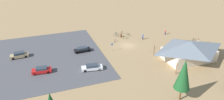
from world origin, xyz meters
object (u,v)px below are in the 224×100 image
at_px(bicycle_yellow_lone_east, 125,38).
at_px(bicycle_blue_back_row, 211,46).
at_px(bicycle_white_by_bin, 209,43).
at_px(bicycle_silver_mid_cluster, 191,41).
at_px(bike_pavilion, 189,49).
at_px(bicycle_red_yard_front, 121,33).
at_px(car_tan_end_stall, 19,55).
at_px(bicycle_teal_yard_left, 116,33).
at_px(lot_sign, 112,46).
at_px(bicycle_orange_lone_west, 188,43).
at_px(bicycle_silver_yard_center, 115,41).
at_px(car_black_near_entry, 82,50).
at_px(bicycle_black_trailside, 194,40).
at_px(visitor_by_pavilion, 143,36).
at_px(visitor_near_lot, 165,32).
at_px(pine_midwest, 184,74).
at_px(car_white_second_row, 92,67).
at_px(bicycle_teal_near_porch, 116,35).
at_px(bicycle_green_edge_south, 128,34).
at_px(car_red_far_end, 42,70).
at_px(trash_bin, 121,36).
at_px(bicycle_purple_edge_north, 194,45).

relative_size(bicycle_yellow_lone_east, bicycle_blue_back_row, 0.94).
distance_m(bicycle_white_by_bin, bicycle_silver_mid_cluster, 4.96).
relative_size(bike_pavilion, bicycle_silver_mid_cluster, 8.47).
bearing_deg(bicycle_red_yard_front, car_tan_end_stall, 11.95).
xyz_separation_m(bicycle_red_yard_front, bicycle_teal_yard_left, (1.85, -0.04, 0.02)).
relative_size(bicycle_white_by_bin, bicycle_blue_back_row, 0.84).
height_order(lot_sign, bicycle_orange_lone_west, lot_sign).
relative_size(bicycle_blue_back_row, car_tan_end_stall, 0.36).
bearing_deg(car_tan_end_stall, bicycle_silver_yard_center, -177.74).
distance_m(bicycle_white_by_bin, bicycle_yellow_lone_east, 24.45).
distance_m(bike_pavilion, bicycle_white_by_bin, 13.22).
height_order(bicycle_orange_lone_west, car_black_near_entry, car_black_near_entry).
bearing_deg(bicycle_silver_yard_center, bicycle_black_trailside, 161.57).
bearing_deg(visitor_by_pavilion, lot_sign, 19.84).
relative_size(bicycle_silver_yard_center, visitor_near_lot, 0.81).
bearing_deg(visitor_by_pavilion, bike_pavilion, 106.41).
bearing_deg(bicycle_red_yard_front, car_black_near_entry, 30.29).
distance_m(pine_midwest, car_white_second_row, 20.48).
bearing_deg(bicycle_silver_mid_cluster, bicycle_black_trailside, -160.35).
height_order(bicycle_white_by_bin, bicycle_blue_back_row, bicycle_white_by_bin).
distance_m(bicycle_teal_near_porch, visitor_by_pavilion, 8.55).
bearing_deg(pine_midwest, bicycle_silver_mid_cluster, -132.99).
bearing_deg(bicycle_green_edge_south, pine_midwest, 82.66).
xyz_separation_m(bicycle_yellow_lone_east, car_red_far_end, (25.43, 11.93, 0.40)).
height_order(trash_bin, bicycle_purple_edge_north, trash_bin).
distance_m(bicycle_black_trailside, bicycle_silver_mid_cluster, 1.91).
distance_m(bicycle_orange_lone_west, bicycle_red_yard_front, 20.75).
distance_m(pine_midwest, bicycle_blue_back_row, 28.15).
distance_m(bicycle_silver_yard_center, bicycle_yellow_lone_east, 4.12).
bearing_deg(trash_bin, bike_pavilion, 117.45).
bearing_deg(lot_sign, bicycle_silver_mid_cluster, 173.05).
relative_size(bicycle_orange_lone_west, car_red_far_end, 0.37).
height_order(bicycle_teal_near_porch, bicycle_orange_lone_west, bicycle_teal_near_porch).
bearing_deg(bicycle_blue_back_row, car_black_near_entry, -15.25).
bearing_deg(bicycle_silver_yard_center, bike_pavilion, 128.58).
bearing_deg(trash_bin, bicycle_silver_yard_center, 42.26).
height_order(bicycle_green_edge_south, car_white_second_row, car_white_second_row).
xyz_separation_m(bicycle_black_trailside, bicycle_teal_yard_left, (20.24, -13.10, 0.01)).
bearing_deg(car_black_near_entry, bike_pavilion, 150.84).
xyz_separation_m(bicycle_red_yard_front, bicycle_white_by_bin, (-20.65, 16.56, -0.02)).
bearing_deg(bicycle_orange_lone_west, trash_bin, -35.98).
height_order(bicycle_silver_yard_center, visitor_by_pavilion, visitor_by_pavilion).
xyz_separation_m(bicycle_orange_lone_west, bicycle_red_yard_front, (14.96, -14.37, -0.01)).
bearing_deg(car_red_far_end, bicycle_black_trailside, -176.02).
bearing_deg(bicycle_orange_lone_west, car_tan_end_stall, -9.74).
relative_size(bicycle_purple_edge_north, bicycle_teal_yard_left, 0.84).
relative_size(bicycle_purple_edge_north, car_white_second_row, 0.30).
height_order(bicycle_green_edge_south, bicycle_purple_edge_north, bicycle_green_edge_south).
height_order(bicycle_red_yard_front, car_white_second_row, car_white_second_row).
xyz_separation_m(bicycle_purple_edge_north, car_black_near_entry, (30.43, -7.56, 0.33)).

